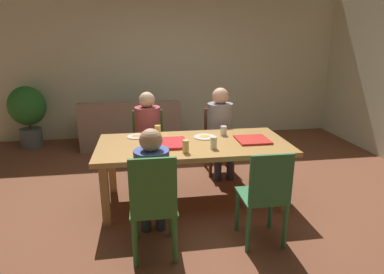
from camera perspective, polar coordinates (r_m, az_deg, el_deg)
name	(u,v)px	position (r m, az deg, el deg)	size (l,w,h in m)	color
ground_plane	(193,200)	(3.93, 0.22, -11.08)	(20.00, 20.00, 0.00)	brown
back_wall	(170,63)	(6.35, -3.88, 12.99)	(6.63, 0.12, 2.84)	beige
dining_table	(193,149)	(3.67, 0.24, -2.12)	(2.15, 1.01, 0.72)	#B38244
chair_0	(218,139)	(4.67, 4.63, -0.27)	(0.39, 0.43, 0.90)	brown
person_0	(221,124)	(4.48, 5.09, 2.28)	(0.35, 0.54, 1.22)	#333045
chair_1	(148,139)	(4.60, -7.72, -0.38)	(0.45, 0.45, 0.88)	#346B2F
person_1	(148,127)	(4.42, -7.79, 1.71)	(0.35, 0.49, 1.18)	#2E3142
chair_2	(154,206)	(2.79, -6.82, -11.99)	(0.40, 0.46, 0.98)	#346F32
person_2	(152,179)	(2.86, -7.06, -7.45)	(0.30, 0.53, 1.15)	#2E3744
chair_3	(265,195)	(3.00, 12.85, -9.99)	(0.40, 0.40, 0.93)	#2E6C3E
pizza_box_0	(253,140)	(3.78, 10.68, -0.49)	(0.36, 0.36, 0.02)	red
pizza_box_1	(168,143)	(3.59, -4.30, -1.14)	(0.41, 0.41, 0.03)	red
plate_0	(137,136)	(3.92, -9.74, 0.15)	(0.23, 0.23, 0.03)	white
plate_1	(205,137)	(3.85, 2.24, 0.07)	(0.26, 0.26, 0.03)	white
drinking_glass_0	(224,131)	(3.94, 5.61, 1.11)	(0.08, 0.08, 0.12)	silver
drinking_glass_1	(186,147)	(3.31, -1.12, -1.70)	(0.07, 0.07, 0.14)	#E1CA66
drinking_glass_2	(214,143)	(3.44, 3.85, -1.04)	(0.07, 0.07, 0.13)	silver
drinking_glass_3	(158,130)	(3.95, -6.09, 1.21)	(0.08, 0.08, 0.12)	#DACE5A
couch	(131,129)	(5.89, -10.67, 1.38)	(1.70, 0.83, 0.85)	#8B6F5D
potted_plant	(28,111)	(6.33, -27.08, 4.19)	(0.62, 0.62, 1.08)	#585F62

